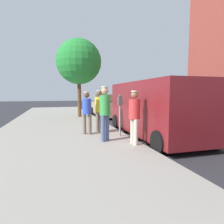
{
  "coord_description": "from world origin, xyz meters",
  "views": [
    {
      "loc": [
        3.61,
        6.93,
        1.71
      ],
      "look_at": [
        1.65,
        0.35,
        1.05
      ],
      "focal_mm": 30.93,
      "sensor_mm": 36.0,
      "label": 1
    }
  ],
  "objects_px": {
    "pedestrian_in_yellow": "(99,108)",
    "pedestrian_in_green": "(105,110)",
    "parked_van": "(155,108)",
    "parked_sedan_behind": "(108,106)",
    "pedestrian_in_blue": "(87,110)",
    "pedestrian_in_red": "(134,114)",
    "street_tree": "(79,62)",
    "parking_meter_near": "(120,108)"
  },
  "relations": [
    {
      "from": "parked_van",
      "to": "pedestrian_in_red",
      "type": "bearing_deg",
      "value": 42.5
    },
    {
      "from": "parking_meter_near",
      "to": "pedestrian_in_green",
      "type": "height_order",
      "value": "pedestrian_in_green"
    },
    {
      "from": "parking_meter_near",
      "to": "parked_van",
      "type": "distance_m",
      "value": 1.51
    },
    {
      "from": "street_tree",
      "to": "parked_van",
      "type": "bearing_deg",
      "value": 108.94
    },
    {
      "from": "parked_van",
      "to": "parked_sedan_behind",
      "type": "distance_m",
      "value": 7.13
    },
    {
      "from": "pedestrian_in_yellow",
      "to": "parked_sedan_behind",
      "type": "xyz_separation_m",
      "value": [
        -2.11,
        -6.27,
        -0.37
      ]
    },
    {
      "from": "pedestrian_in_red",
      "to": "street_tree",
      "type": "xyz_separation_m",
      "value": [
        0.72,
        -7.62,
        2.7
      ]
    },
    {
      "from": "parking_meter_near",
      "to": "street_tree",
      "type": "height_order",
      "value": "street_tree"
    },
    {
      "from": "pedestrian_in_red",
      "to": "parked_sedan_behind",
      "type": "xyz_separation_m",
      "value": [
        -1.51,
        -8.44,
        -0.34
      ]
    },
    {
      "from": "parking_meter_near",
      "to": "parked_sedan_behind",
      "type": "bearing_deg",
      "value": -102.19
    },
    {
      "from": "pedestrian_in_blue",
      "to": "parking_meter_near",
      "type": "bearing_deg",
      "value": 147.68
    },
    {
      "from": "pedestrian_in_blue",
      "to": "pedestrian_in_yellow",
      "type": "bearing_deg",
      "value": -151.62
    },
    {
      "from": "pedestrian_in_red",
      "to": "pedestrian_in_green",
      "type": "relative_size",
      "value": 0.92
    },
    {
      "from": "parked_van",
      "to": "parked_sedan_behind",
      "type": "relative_size",
      "value": 1.19
    },
    {
      "from": "parking_meter_near",
      "to": "pedestrian_in_blue",
      "type": "distance_m",
      "value": 1.3
    },
    {
      "from": "pedestrian_in_yellow",
      "to": "parked_van",
      "type": "relative_size",
      "value": 0.32
    },
    {
      "from": "pedestrian_in_yellow",
      "to": "pedestrian_in_blue",
      "type": "bearing_deg",
      "value": 28.38
    },
    {
      "from": "pedestrian_in_red",
      "to": "pedestrian_in_blue",
      "type": "relative_size",
      "value": 1.01
    },
    {
      "from": "parking_meter_near",
      "to": "pedestrian_in_red",
      "type": "relative_size",
      "value": 0.92
    },
    {
      "from": "parked_van",
      "to": "street_tree",
      "type": "distance_m",
      "value": 7.16
    },
    {
      "from": "pedestrian_in_yellow",
      "to": "pedestrian_in_green",
      "type": "bearing_deg",
      "value": 84.04
    },
    {
      "from": "pedestrian_in_green",
      "to": "pedestrian_in_yellow",
      "type": "height_order",
      "value": "pedestrian_in_green"
    },
    {
      "from": "parked_van",
      "to": "street_tree",
      "type": "relative_size",
      "value": 1.02
    },
    {
      "from": "street_tree",
      "to": "pedestrian_in_green",
      "type": "bearing_deg",
      "value": 89.71
    },
    {
      "from": "street_tree",
      "to": "pedestrian_in_blue",
      "type": "bearing_deg",
      "value": 85.72
    },
    {
      "from": "pedestrian_in_red",
      "to": "pedestrian_in_green",
      "type": "xyz_separation_m",
      "value": [
        0.76,
        -0.65,
        0.09
      ]
    },
    {
      "from": "pedestrian_in_red",
      "to": "street_tree",
      "type": "height_order",
      "value": "street_tree"
    },
    {
      "from": "pedestrian_in_green",
      "to": "pedestrian_in_red",
      "type": "bearing_deg",
      "value": 139.28
    },
    {
      "from": "parking_meter_near",
      "to": "pedestrian_in_red",
      "type": "height_order",
      "value": "pedestrian_in_red"
    },
    {
      "from": "pedestrian_in_yellow",
      "to": "pedestrian_in_blue",
      "type": "height_order",
      "value": "pedestrian_in_yellow"
    },
    {
      "from": "parking_meter_near",
      "to": "parked_van",
      "type": "height_order",
      "value": "parked_van"
    },
    {
      "from": "pedestrian_in_blue",
      "to": "pedestrian_in_green",
      "type": "bearing_deg",
      "value": 107.91
    },
    {
      "from": "pedestrian_in_red",
      "to": "pedestrian_in_green",
      "type": "distance_m",
      "value": 1.0
    },
    {
      "from": "parked_van",
      "to": "parked_sedan_behind",
      "type": "height_order",
      "value": "parked_van"
    },
    {
      "from": "parked_van",
      "to": "pedestrian_in_blue",
      "type": "bearing_deg",
      "value": -12.0
    },
    {
      "from": "parked_sedan_behind",
      "to": "pedestrian_in_yellow",
      "type": "bearing_deg",
      "value": 71.43
    },
    {
      "from": "pedestrian_in_yellow",
      "to": "parking_meter_near",
      "type": "bearing_deg",
      "value": 118.55
    },
    {
      "from": "pedestrian_in_blue",
      "to": "parked_van",
      "type": "height_order",
      "value": "parked_van"
    },
    {
      "from": "parked_sedan_behind",
      "to": "pedestrian_in_red",
      "type": "bearing_deg",
      "value": 79.86
    },
    {
      "from": "pedestrian_in_yellow",
      "to": "pedestrian_in_blue",
      "type": "xyz_separation_m",
      "value": [
        0.55,
        0.3,
        -0.04
      ]
    },
    {
      "from": "pedestrian_in_green",
      "to": "street_tree",
      "type": "bearing_deg",
      "value": -90.29
    },
    {
      "from": "parked_sedan_behind",
      "to": "street_tree",
      "type": "height_order",
      "value": "street_tree"
    }
  ]
}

